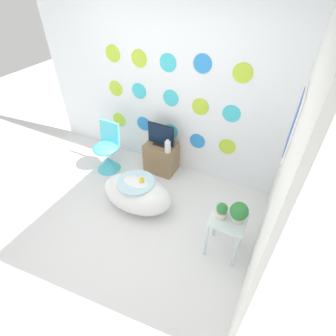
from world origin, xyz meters
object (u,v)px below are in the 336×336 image
(chair, at_px, (107,155))
(potted_plant_left, at_px, (222,211))
(vase, at_px, (168,147))
(potted_plant_right, at_px, (239,212))
(bathtub, at_px, (137,193))
(tv, at_px, (161,136))

(chair, height_order, potted_plant_left, chair)
(vase, xyz_separation_m, potted_plant_left, (1.07, -0.87, 0.07))
(vase, xyz_separation_m, potted_plant_right, (1.24, -0.85, 0.11))
(bathtub, relative_size, chair, 1.25)
(potted_plant_left, bearing_deg, tv, 141.46)
(bathtub, bearing_deg, vase, 82.74)
(bathtub, distance_m, potted_plant_right, 1.41)
(chair, bearing_deg, potted_plant_left, -17.65)
(tv, distance_m, potted_plant_right, 1.71)
(bathtub, height_order, vase, vase)
(potted_plant_right, bearing_deg, vase, 145.55)
(vase, relative_size, potted_plant_left, 1.06)
(bathtub, bearing_deg, chair, 150.40)
(potted_plant_right, bearing_deg, bathtub, 174.22)
(chair, xyz_separation_m, potted_plant_right, (2.17, -0.61, 0.42))
(vase, bearing_deg, potted_plant_right, -34.45)
(bathtub, bearing_deg, potted_plant_right, -5.78)
(chair, xyz_separation_m, potted_plant_left, (2.00, -0.64, 0.38))
(potted_plant_right, bearing_deg, chair, 164.21)
(bathtub, height_order, chair, chair)
(chair, relative_size, tv, 1.85)
(tv, bearing_deg, potted_plant_left, -38.54)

